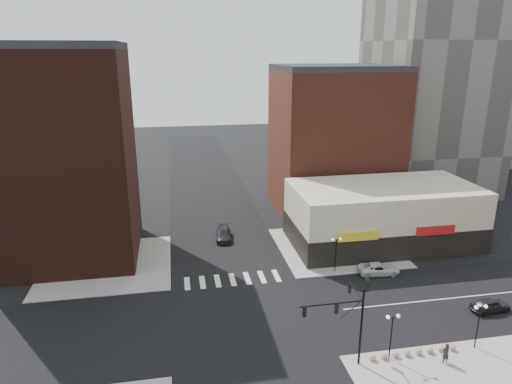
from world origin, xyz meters
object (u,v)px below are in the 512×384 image
object	(u,v)px
white_suv	(379,269)
pedestrian	(446,353)
street_lamp_se_a	(392,325)
dark_sedan_east	(490,305)
street_lamp_ne	(336,246)
dark_sedan_north	(224,234)
traffic_signal	(349,311)
street_lamp_se_b	(480,316)

from	to	relation	value
white_suv	pedestrian	distance (m)	15.95
street_lamp_se_a	white_suv	world-z (taller)	street_lamp_se_a
dark_sedan_east	pedestrian	size ratio (longest dim) A/B	2.20
street_lamp_ne	pedestrian	xyz separation A→B (m)	(3.27, -17.37, -2.26)
street_lamp_ne	dark_sedan_east	world-z (taller)	street_lamp_ne
dark_sedan_east	dark_sedan_north	size ratio (longest dim) A/B	0.82
traffic_signal	street_lamp_ne	distance (m)	16.62
street_lamp_se_a	dark_sedan_east	world-z (taller)	street_lamp_se_a
street_lamp_se_a	dark_sedan_north	xyz separation A→B (m)	(-10.74, 27.99, -2.58)
street_lamp_se_a	street_lamp_se_b	bearing A→B (deg)	0.00
dark_sedan_north	pedestrian	bearing A→B (deg)	-56.92
traffic_signal	street_lamp_se_b	world-z (taller)	traffic_signal
dark_sedan_east	traffic_signal	bearing A→B (deg)	102.02
traffic_signal	white_suv	distance (m)	17.74
pedestrian	dark_sedan_north	bearing A→B (deg)	-70.36
traffic_signal	street_lamp_ne	world-z (taller)	traffic_signal
street_lamp_se_b	pedestrian	world-z (taller)	street_lamp_se_b
street_lamp_ne	pedestrian	size ratio (longest dim) A/B	2.27
street_lamp_ne	street_lamp_se_b	bearing A→B (deg)	-66.37
street_lamp_se_b	white_suv	world-z (taller)	street_lamp_se_b
street_lamp_se_a	dark_sedan_north	size ratio (longest dim) A/B	0.85
street_lamp_se_b	dark_sedan_east	world-z (taller)	street_lamp_se_b
street_lamp_se_a	dark_sedan_north	distance (m)	30.09
dark_sedan_north	white_suv	bearing A→B (deg)	-33.26
dark_sedan_east	dark_sedan_north	world-z (taller)	dark_sedan_north
traffic_signal	street_lamp_se_b	bearing A→B (deg)	-0.82
traffic_signal	dark_sedan_east	world-z (taller)	traffic_signal
street_lamp_ne	white_suv	size ratio (longest dim) A/B	0.87
street_lamp_ne	white_suv	distance (m)	5.64
street_lamp_se_b	pedestrian	bearing A→B (deg)	-159.79
dark_sedan_east	pedestrian	world-z (taller)	pedestrian
street_lamp_ne	dark_sedan_north	xyz separation A→B (m)	(-11.74, 11.99, -2.58)
street_lamp_se_b	street_lamp_ne	distance (m)	17.46
dark_sedan_north	dark_sedan_east	bearing A→B (deg)	-37.66
traffic_signal	street_lamp_se_b	distance (m)	11.88
street_lamp_ne	dark_sedan_east	bearing A→B (deg)	-41.69
traffic_signal	pedestrian	size ratio (longest dim) A/B	4.25
street_lamp_se_a	street_lamp_se_b	size ratio (longest dim) A/B	1.00
white_suv	pedestrian	size ratio (longest dim) A/B	2.62
white_suv	pedestrian	world-z (taller)	pedestrian
street_lamp_se_a	street_lamp_se_b	xyz separation A→B (m)	(8.00, 0.00, 0.00)
street_lamp_ne	pedestrian	distance (m)	17.82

